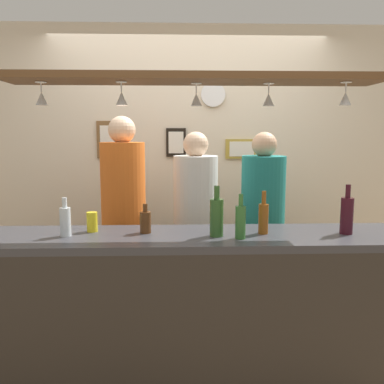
{
  "coord_description": "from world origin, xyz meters",
  "views": [
    {
      "loc": [
        -0.1,
        -2.76,
        1.62
      ],
      "look_at": [
        0.0,
        0.1,
        1.22
      ],
      "focal_mm": 38.55,
      "sensor_mm": 36.0,
      "label": 1
    }
  ],
  "objects_px": {
    "person_middle_white_patterned_shirt": "(196,216)",
    "picture_frame_caricature": "(111,140)",
    "wall_clock": "(213,94)",
    "bottle_champagne_green": "(217,216)",
    "picture_frame_lower_pair": "(242,149)",
    "bottle_wine_dark_red": "(347,214)",
    "picture_frame_crest": "(176,142)",
    "bottle_beer_amber_tall": "(263,217)",
    "bottle_beer_brown_stubby": "(145,221)",
    "bottle_beer_green_import": "(241,221)",
    "drink_can": "(92,222)",
    "bottle_soda_clear": "(65,221)",
    "person_left_orange_shirt": "(124,207)",
    "person_right_teal_shirt": "(263,216)"
  },
  "relations": [
    {
      "from": "person_middle_white_patterned_shirt",
      "to": "picture_frame_caricature",
      "type": "relative_size",
      "value": 4.82
    },
    {
      "from": "picture_frame_caricature",
      "to": "wall_clock",
      "type": "relative_size",
      "value": 1.55
    },
    {
      "from": "picture_frame_caricature",
      "to": "wall_clock",
      "type": "xyz_separation_m",
      "value": [
        0.93,
        -0.01,
        0.41
      ]
    },
    {
      "from": "bottle_champagne_green",
      "to": "picture_frame_lower_pair",
      "type": "xyz_separation_m",
      "value": [
        0.37,
        1.45,
        0.34
      ]
    },
    {
      "from": "bottle_wine_dark_red",
      "to": "picture_frame_crest",
      "type": "distance_m",
      "value": 1.8
    },
    {
      "from": "bottle_beer_amber_tall",
      "to": "bottle_beer_brown_stubby",
      "type": "xyz_separation_m",
      "value": [
        -0.71,
        0.04,
        -0.03
      ]
    },
    {
      "from": "picture_frame_caricature",
      "to": "picture_frame_crest",
      "type": "xyz_separation_m",
      "value": [
        0.59,
        0.0,
        -0.02
      ]
    },
    {
      "from": "bottle_beer_green_import",
      "to": "drink_can",
      "type": "xyz_separation_m",
      "value": [
        -0.89,
        0.2,
        -0.04
      ]
    },
    {
      "from": "person_middle_white_patterned_shirt",
      "to": "bottle_beer_amber_tall",
      "type": "xyz_separation_m",
      "value": [
        0.38,
        -0.73,
        0.14
      ]
    },
    {
      "from": "bottle_soda_clear",
      "to": "drink_can",
      "type": "height_order",
      "value": "bottle_soda_clear"
    },
    {
      "from": "bottle_wine_dark_red",
      "to": "bottle_beer_brown_stubby",
      "type": "height_order",
      "value": "bottle_wine_dark_red"
    },
    {
      "from": "drink_can",
      "to": "person_middle_white_patterned_shirt",
      "type": "bearing_deg",
      "value": 43.79
    },
    {
      "from": "person_middle_white_patterned_shirt",
      "to": "picture_frame_lower_pair",
      "type": "xyz_separation_m",
      "value": [
        0.46,
        0.67,
        0.5
      ]
    },
    {
      "from": "bottle_beer_amber_tall",
      "to": "picture_frame_lower_pair",
      "type": "bearing_deg",
      "value": 86.67
    },
    {
      "from": "bottle_beer_green_import",
      "to": "picture_frame_lower_pair",
      "type": "distance_m",
      "value": 1.57
    },
    {
      "from": "picture_frame_crest",
      "to": "bottle_beer_amber_tall",
      "type": "bearing_deg",
      "value": -69.36
    },
    {
      "from": "bottle_wine_dark_red",
      "to": "bottle_soda_clear",
      "type": "xyz_separation_m",
      "value": [
        -1.68,
        -0.0,
        -0.03
      ]
    },
    {
      "from": "picture_frame_caricature",
      "to": "wall_clock",
      "type": "distance_m",
      "value": 1.02
    },
    {
      "from": "bottle_beer_amber_tall",
      "to": "wall_clock",
      "type": "relative_size",
      "value": 1.18
    },
    {
      "from": "drink_can",
      "to": "picture_frame_crest",
      "type": "xyz_separation_m",
      "value": [
        0.52,
        1.31,
        0.46
      ]
    },
    {
      "from": "person_left_orange_shirt",
      "to": "wall_clock",
      "type": "distance_m",
      "value": 1.35
    },
    {
      "from": "drink_can",
      "to": "picture_frame_caricature",
      "type": "distance_m",
      "value": 1.4
    },
    {
      "from": "person_left_orange_shirt",
      "to": "bottle_champagne_green",
      "type": "height_order",
      "value": "person_left_orange_shirt"
    },
    {
      "from": "bottle_champagne_green",
      "to": "drink_can",
      "type": "relative_size",
      "value": 2.46
    },
    {
      "from": "person_right_teal_shirt",
      "to": "bottle_beer_brown_stubby",
      "type": "xyz_separation_m",
      "value": [
        -0.86,
        -0.68,
        0.11
      ]
    },
    {
      "from": "person_left_orange_shirt",
      "to": "bottle_wine_dark_red",
      "type": "relative_size",
      "value": 5.86
    },
    {
      "from": "bottle_champagne_green",
      "to": "picture_frame_crest",
      "type": "xyz_separation_m",
      "value": [
        -0.24,
        1.45,
        0.4
      ]
    },
    {
      "from": "bottle_beer_green_import",
      "to": "drink_can",
      "type": "bearing_deg",
      "value": 167.14
    },
    {
      "from": "bottle_beer_green_import",
      "to": "wall_clock",
      "type": "relative_size",
      "value": 1.18
    },
    {
      "from": "bottle_beer_brown_stubby",
      "to": "wall_clock",
      "type": "xyz_separation_m",
      "value": [
        0.52,
        1.35,
        0.88
      ]
    },
    {
      "from": "bottle_soda_clear",
      "to": "bottle_beer_green_import",
      "type": "xyz_separation_m",
      "value": [
        1.02,
        -0.09,
        0.01
      ]
    },
    {
      "from": "bottle_wine_dark_red",
      "to": "wall_clock",
      "type": "height_order",
      "value": "wall_clock"
    },
    {
      "from": "picture_frame_crest",
      "to": "drink_can",
      "type": "bearing_deg",
      "value": -111.53
    },
    {
      "from": "person_middle_white_patterned_shirt",
      "to": "bottle_soda_clear",
      "type": "bearing_deg",
      "value": -136.85
    },
    {
      "from": "drink_can",
      "to": "picture_frame_lower_pair",
      "type": "bearing_deg",
      "value": 49.35
    },
    {
      "from": "bottle_beer_brown_stubby",
      "to": "picture_frame_caricature",
      "type": "distance_m",
      "value": 1.49
    },
    {
      "from": "picture_frame_lower_pair",
      "to": "drink_can",
      "type": "bearing_deg",
      "value": -130.65
    },
    {
      "from": "bottle_beer_brown_stubby",
      "to": "bottle_champagne_green",
      "type": "xyz_separation_m",
      "value": [
        0.42,
        -0.1,
        0.05
      ]
    },
    {
      "from": "person_left_orange_shirt",
      "to": "person_right_teal_shirt",
      "type": "xyz_separation_m",
      "value": [
        1.08,
        -0.0,
        -0.08
      ]
    },
    {
      "from": "person_right_teal_shirt",
      "to": "picture_frame_lower_pair",
      "type": "bearing_deg",
      "value": 95.86
    },
    {
      "from": "bottle_beer_amber_tall",
      "to": "bottle_champagne_green",
      "type": "distance_m",
      "value": 0.29
    },
    {
      "from": "person_middle_white_patterned_shirt",
      "to": "drink_can",
      "type": "xyz_separation_m",
      "value": [
        -0.67,
        -0.64,
        0.1
      ]
    },
    {
      "from": "drink_can",
      "to": "picture_frame_caricature",
      "type": "height_order",
      "value": "picture_frame_caricature"
    },
    {
      "from": "person_left_orange_shirt",
      "to": "person_right_teal_shirt",
      "type": "bearing_deg",
      "value": -0.0
    },
    {
      "from": "person_left_orange_shirt",
      "to": "picture_frame_lower_pair",
      "type": "relative_size",
      "value": 5.86
    },
    {
      "from": "person_left_orange_shirt",
      "to": "picture_frame_caricature",
      "type": "bearing_deg",
      "value": 105.58
    },
    {
      "from": "person_middle_white_patterned_shirt",
      "to": "bottle_soda_clear",
      "type": "height_order",
      "value": "person_middle_white_patterned_shirt"
    },
    {
      "from": "bottle_wine_dark_red",
      "to": "picture_frame_caricature",
      "type": "height_order",
      "value": "picture_frame_caricature"
    },
    {
      "from": "person_left_orange_shirt",
      "to": "bottle_beer_green_import",
      "type": "distance_m",
      "value": 1.15
    },
    {
      "from": "person_left_orange_shirt",
      "to": "picture_frame_lower_pair",
      "type": "height_order",
      "value": "person_left_orange_shirt"
    }
  ]
}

